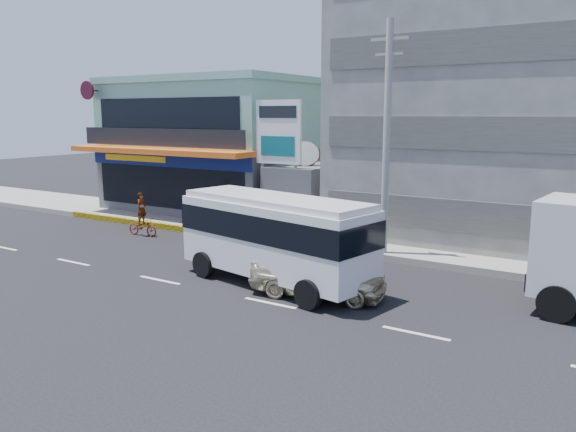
{
  "coord_description": "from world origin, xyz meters",
  "views": [
    {
      "loc": [
        14.82,
        -14.89,
        6.2
      ],
      "look_at": [
        3.35,
        3.82,
        2.2
      ],
      "focal_mm": 35.0,
      "sensor_mm": 36.0,
      "label": 1
    }
  ],
  "objects_px": {
    "concrete_building": "(523,97)",
    "sedan": "(318,274)",
    "satellite_dish": "(305,164)",
    "billboard": "(279,140)",
    "shop_building": "(220,148)",
    "utility_pole_near": "(387,139)",
    "motorcycle_rider": "(142,221)",
    "minibus": "(275,233)"
  },
  "relations": [
    {
      "from": "utility_pole_near",
      "to": "motorcycle_rider",
      "type": "bearing_deg",
      "value": -170.7
    },
    {
      "from": "shop_building",
      "to": "billboard",
      "type": "distance_m",
      "value": 8.92
    },
    {
      "from": "satellite_dish",
      "to": "minibus",
      "type": "distance_m",
      "value": 10.1
    },
    {
      "from": "billboard",
      "to": "utility_pole_near",
      "type": "height_order",
      "value": "utility_pole_near"
    },
    {
      "from": "concrete_building",
      "to": "motorcycle_rider",
      "type": "height_order",
      "value": "concrete_building"
    },
    {
      "from": "satellite_dish",
      "to": "sedan",
      "type": "xyz_separation_m",
      "value": [
        6.0,
        -9.5,
        -2.78
      ]
    },
    {
      "from": "concrete_building",
      "to": "motorcycle_rider",
      "type": "bearing_deg",
      "value": -149.58
    },
    {
      "from": "billboard",
      "to": "sedan",
      "type": "bearing_deg",
      "value": -49.82
    },
    {
      "from": "utility_pole_near",
      "to": "concrete_building",
      "type": "bearing_deg",
      "value": 62.24
    },
    {
      "from": "satellite_dish",
      "to": "concrete_building",
      "type": "bearing_deg",
      "value": 21.8
    },
    {
      "from": "utility_pole_near",
      "to": "motorcycle_rider",
      "type": "xyz_separation_m",
      "value": [
        -12.4,
        -2.03,
        -4.41
      ]
    },
    {
      "from": "concrete_building",
      "to": "sedan",
      "type": "distance_m",
      "value": 15.38
    },
    {
      "from": "sedan",
      "to": "motorcycle_rider",
      "type": "distance_m",
      "value": 12.99
    },
    {
      "from": "concrete_building",
      "to": "billboard",
      "type": "bearing_deg",
      "value": -151.08
    },
    {
      "from": "utility_pole_near",
      "to": "sedan",
      "type": "height_order",
      "value": "utility_pole_near"
    },
    {
      "from": "satellite_dish",
      "to": "motorcycle_rider",
      "type": "relative_size",
      "value": 0.67
    },
    {
      "from": "motorcycle_rider",
      "to": "minibus",
      "type": "bearing_deg",
      "value": -18.58
    },
    {
      "from": "satellite_dish",
      "to": "motorcycle_rider",
      "type": "height_order",
      "value": "satellite_dish"
    },
    {
      "from": "billboard",
      "to": "shop_building",
      "type": "bearing_deg",
      "value": 147.68
    },
    {
      "from": "concrete_building",
      "to": "sedan",
      "type": "xyz_separation_m",
      "value": [
        -4.0,
        -13.5,
        -6.2
      ]
    },
    {
      "from": "minibus",
      "to": "satellite_dish",
      "type": "bearing_deg",
      "value": 113.66
    },
    {
      "from": "shop_building",
      "to": "satellite_dish",
      "type": "bearing_deg",
      "value": -20.21
    },
    {
      "from": "concrete_building",
      "to": "satellite_dish",
      "type": "bearing_deg",
      "value": -158.2
    },
    {
      "from": "billboard",
      "to": "utility_pole_near",
      "type": "distance_m",
      "value": 6.75
    },
    {
      "from": "satellite_dish",
      "to": "billboard",
      "type": "height_order",
      "value": "billboard"
    },
    {
      "from": "billboard",
      "to": "concrete_building",
      "type": "bearing_deg",
      "value": 28.92
    },
    {
      "from": "concrete_building",
      "to": "minibus",
      "type": "relative_size",
      "value": 1.96
    },
    {
      "from": "shop_building",
      "to": "billboard",
      "type": "xyz_separation_m",
      "value": [
        7.5,
        -4.75,
        0.93
      ]
    },
    {
      "from": "satellite_dish",
      "to": "motorcycle_rider",
      "type": "bearing_deg",
      "value": -138.66
    },
    {
      "from": "minibus",
      "to": "motorcycle_rider",
      "type": "distance_m",
      "value": 11.04
    },
    {
      "from": "concrete_building",
      "to": "satellite_dish",
      "type": "relative_size",
      "value": 10.67
    },
    {
      "from": "satellite_dish",
      "to": "billboard",
      "type": "xyz_separation_m",
      "value": [
        -0.5,
        -1.8,
        1.35
      ]
    },
    {
      "from": "shop_building",
      "to": "utility_pole_near",
      "type": "bearing_deg",
      "value": -25.06
    },
    {
      "from": "utility_pole_near",
      "to": "motorcycle_rider",
      "type": "height_order",
      "value": "utility_pole_near"
    },
    {
      "from": "shop_building",
      "to": "satellite_dish",
      "type": "relative_size",
      "value": 8.27
    },
    {
      "from": "concrete_building",
      "to": "sedan",
      "type": "height_order",
      "value": "concrete_building"
    },
    {
      "from": "utility_pole_near",
      "to": "sedan",
      "type": "distance_m",
      "value": 7.33
    },
    {
      "from": "shop_building",
      "to": "concrete_building",
      "type": "height_order",
      "value": "concrete_building"
    },
    {
      "from": "shop_building",
      "to": "utility_pole_near",
      "type": "relative_size",
      "value": 1.24
    },
    {
      "from": "satellite_dish",
      "to": "utility_pole_near",
      "type": "relative_size",
      "value": 0.15
    },
    {
      "from": "shop_building",
      "to": "utility_pole_near",
      "type": "distance_m",
      "value": 15.5
    },
    {
      "from": "satellite_dish",
      "to": "utility_pole_near",
      "type": "bearing_deg",
      "value": -30.96
    }
  ]
}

